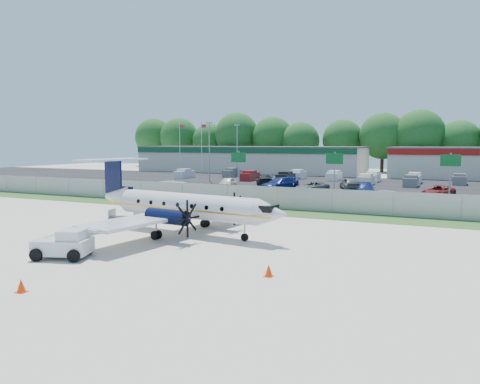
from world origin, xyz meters
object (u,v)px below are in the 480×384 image
at_px(baggage_cart_near, 125,217).
at_px(baggage_cart_far, 67,246).
at_px(pushback_tug, 65,244).
at_px(aircraft, 183,205).

bearing_deg(baggage_cart_near, baggage_cart_far, -69.28).
distance_m(pushback_tug, baggage_cart_far, 0.64).
height_order(aircraft, pushback_tug, aircraft).
height_order(pushback_tug, baggage_cart_far, pushback_tug).
height_order(aircraft, baggage_cart_near, aircraft).
height_order(pushback_tug, baggage_cart_near, pushback_tug).
bearing_deg(aircraft, baggage_cart_far, -106.58).
bearing_deg(pushback_tug, baggage_cart_near, 111.59).
bearing_deg(pushback_tug, aircraft, 76.58).
xyz_separation_m(baggage_cart_near, baggage_cart_far, (3.39, -8.96, -0.03)).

